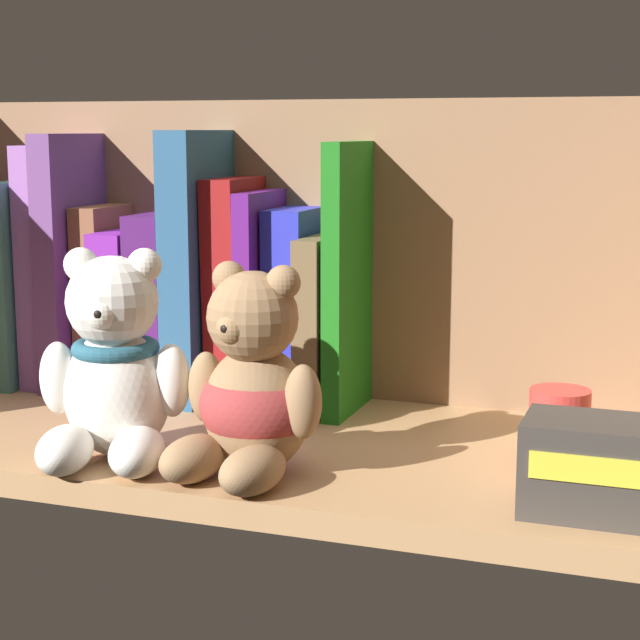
{
  "coord_description": "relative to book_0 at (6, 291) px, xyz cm",
  "views": [
    {
      "loc": [
        27.53,
        -75.35,
        26.19
      ],
      "look_at": [
        0.88,
        0.0,
        11.75
      ],
      "focal_mm": 59.38,
      "sensor_mm": 36.0,
      "label": 1
    }
  ],
  "objects": [
    {
      "name": "book_4",
      "position": [
        11.84,
        0.0,
        0.16
      ],
      "size": [
        2.72,
        9.74,
        17.18
      ],
      "primitive_type": "cube",
      "color": "brown",
      "rests_on": "shelf_board"
    },
    {
      "name": "book_5",
      "position": [
        15.12,
        0.0,
        -0.87
      ],
      "size": [
        3.37,
        13.98,
        15.11
      ],
      "primitive_type": "cube",
      "rotation": [
        0.0,
        -0.0,
        0.0
      ],
      "color": "purple",
      "rests_on": "shelf_board"
    },
    {
      "name": "shelf_board",
      "position": [
        36.32,
        -11.88,
        -9.43
      ],
      "size": [
        78.77,
        28.66,
        2.0
      ],
      "primitive_type": "cube",
      "color": "tan",
      "rests_on": "ground"
    },
    {
      "name": "shelf_back_panel",
      "position": [
        36.32,
        3.05,
        3.97
      ],
      "size": [
        81.17,
        1.2,
        28.8
      ],
      "primitive_type": "cube",
      "color": "#896345",
      "rests_on": "ground"
    },
    {
      "name": "book_9",
      "position": [
        28.11,
        0.0,
        1.02
      ],
      "size": [
        1.6,
        12.67,
        18.89
      ],
      "primitive_type": "cube",
      "color": "#571775",
      "rests_on": "shelf_board"
    },
    {
      "name": "teddy_bear_larger",
      "position": [
        24.17,
        -20.76,
        -1.72
      ],
      "size": [
        12.01,
        12.31,
        15.7
      ],
      "color": "white",
      "rests_on": "shelf_board"
    },
    {
      "name": "small_product_box",
      "position": [
        59.48,
        -20.79,
        -5.35
      ],
      "size": [
        10.23,
        6.2,
        6.14
      ],
      "color": "#38332D",
      "rests_on": "shelf_board"
    },
    {
      "name": "book_8",
      "position": [
        25.55,
        0.0,
        1.56
      ],
      "size": [
        3.39,
        11.08,
        20.01
      ],
      "primitive_type": "cube",
      "rotation": [
        0.0,
        -0.02,
        0.0
      ],
      "color": "maroon",
      "rests_on": "shelf_board"
    },
    {
      "name": "book_7",
      "position": [
        22.24,
        0.0,
        3.64
      ],
      "size": [
        3.08,
        14.58,
        24.13
      ],
      "primitive_type": "cube",
      "color": "#245078",
      "rests_on": "shelf_board"
    },
    {
      "name": "pillar_candle",
      "position": [
        55.47,
        -11.2,
        -5.62
      ],
      "size": [
        4.45,
        4.45,
        5.6
      ],
      "primitive_type": "cylinder",
      "color": "#C63833",
      "rests_on": "shelf_board"
    },
    {
      "name": "book_3",
      "position": [
        9.04,
        -0.0,
        3.48
      ],
      "size": [
        2.4,
        13.75,
        23.81
      ],
      "primitive_type": "cube",
      "color": "#673C7C",
      "rests_on": "shelf_board"
    },
    {
      "name": "book_11",
      "position": [
        34.07,
        -0.0,
        -0.82
      ],
      "size": [
        2.27,
        14.2,
        15.22
      ],
      "primitive_type": "cube",
      "color": "brown",
      "rests_on": "shelf_board"
    },
    {
      "name": "book_12",
      "position": [
        36.25,
        0.0,
        3.17
      ],
      "size": [
        1.6,
        14.0,
        23.2
      ],
      "primitive_type": "cube",
      "color": "#196D17",
      "rests_on": "shelf_board"
    },
    {
      "name": "teddy_bear_smaller",
      "position": [
        35.15,
        -20.4,
        -2.52
      ],
      "size": [
        11.16,
        11.96,
        15.04
      ],
      "color": "#93704C",
      "rests_on": "shelf_board"
    },
    {
      "name": "book_2",
      "position": [
        6.41,
        0.0,
        2.94
      ],
      "size": [
        2.37,
        11.87,
        22.73
      ],
      "primitive_type": "cube",
      "color": "#955DB0",
      "rests_on": "shelf_board"
    },
    {
      "name": "book_6",
      "position": [
        18.75,
        -0.0,
        -0.04
      ],
      "size": [
        3.41,
        13.77,
        16.76
      ],
      "primitive_type": "cube",
      "color": "#441659",
      "rests_on": "shelf_board"
    },
    {
      "name": "book_1",
      "position": [
        3.39,
        -0.0,
        1.25
      ],
      "size": [
        3.16,
        14.22,
        19.35
      ],
      "primitive_type": "cube",
      "color": "#417B74",
      "rests_on": "shelf_board"
    },
    {
      "name": "book_10",
      "position": [
        30.92,
        -0.0,
        0.27
      ],
      "size": [
        3.52,
        9.14,
        17.4
      ],
      "primitive_type": "cube",
      "color": "#282EC0",
      "rests_on": "shelf_board"
    },
    {
      "name": "book_0",
      "position": [
        0.0,
        0.0,
        0.0
      ],
      "size": [
        3.13,
        13.04,
        16.85
      ],
      "primitive_type": "cube",
      "color": "#3A3D89",
      "rests_on": "shelf_board"
    }
  ]
}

